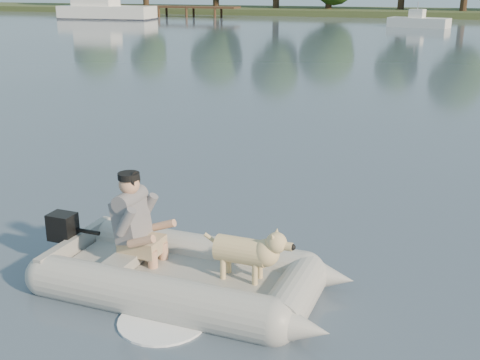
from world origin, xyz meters
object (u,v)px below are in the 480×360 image
at_px(dog, 242,255).
at_px(motorboat, 419,15).
at_px(dock, 154,11).
at_px(dinghy, 186,242).
at_px(cabin_cruiser, 107,6).
at_px(man, 133,216).

relative_size(dog, motorboat, 0.20).
bearing_deg(dock, dinghy, -62.99).
bearing_deg(cabin_cruiser, dock, 72.10).
relative_size(dinghy, dog, 4.80).
bearing_deg(man, dog, 0.00).
xyz_separation_m(dock, cabin_cruiser, (-1.65, -6.31, 0.69)).
relative_size(dinghy, motorboat, 0.95).
height_order(man, dog, man).
xyz_separation_m(man, motorboat, (0.81, 43.72, 0.13)).
relative_size(dock, cabin_cruiser, 1.95).
height_order(cabin_cruiser, motorboat, cabin_cruiser).
xyz_separation_m(cabin_cruiser, motorboat, (28.04, -1.43, -0.31)).
distance_m(dock, dinghy, 57.85).
xyz_separation_m(dock, man, (25.59, -51.46, 0.25)).
height_order(man, motorboat, motorboat).
bearing_deg(dog, dinghy, -175.43).
relative_size(dinghy, cabin_cruiser, 0.48).
distance_m(dock, cabin_cruiser, 6.56).
bearing_deg(man, dock, 118.95).
bearing_deg(motorboat, dock, 178.61).
xyz_separation_m(dinghy, man, (-0.69, 0.08, 0.18)).
height_order(dinghy, motorboat, motorboat).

